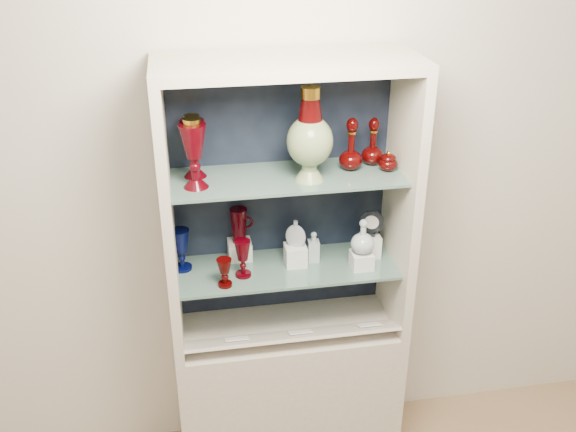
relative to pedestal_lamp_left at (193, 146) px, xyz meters
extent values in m
cube|color=beige|center=(0.36, 0.14, -0.20)|extent=(3.50, 0.02, 2.80)
cube|color=beige|center=(0.36, -0.08, -1.22)|extent=(1.00, 0.40, 0.75)
cube|color=black|center=(0.36, 0.11, -0.27)|extent=(0.98, 0.02, 1.15)
cube|color=beige|center=(-0.12, -0.08, -0.27)|extent=(0.04, 0.40, 1.15)
cube|color=beige|center=(0.84, -0.08, -0.27)|extent=(0.04, 0.40, 1.15)
cube|color=beige|center=(0.36, -0.08, 0.32)|extent=(1.00, 0.40, 0.04)
cube|color=slate|center=(0.36, -0.06, -0.55)|extent=(0.92, 0.34, 0.01)
cube|color=slate|center=(0.36, -0.06, -0.13)|extent=(0.92, 0.34, 0.01)
cube|color=beige|center=(0.36, -0.19, -0.82)|extent=(0.92, 0.17, 0.09)
cube|color=white|center=(0.39, -0.19, -0.80)|extent=(0.10, 0.06, 0.03)
cube|color=white|center=(0.12, -0.19, -0.80)|extent=(0.10, 0.06, 0.03)
cube|color=white|center=(0.70, -0.19, -0.80)|extent=(0.10, 0.06, 0.03)
cube|color=silver|center=(0.17, 0.05, -0.51)|extent=(0.10, 0.10, 0.08)
cube|color=silver|center=(0.40, -0.05, -0.50)|extent=(0.09, 0.09, 0.09)
cube|color=silver|center=(0.67, -0.12, -0.51)|extent=(0.09, 0.09, 0.07)
cube|color=silver|center=(0.73, -0.03, -0.50)|extent=(0.08, 0.08, 0.10)
camera|label=1|loc=(-0.04, -2.38, 0.87)|focal=40.00mm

